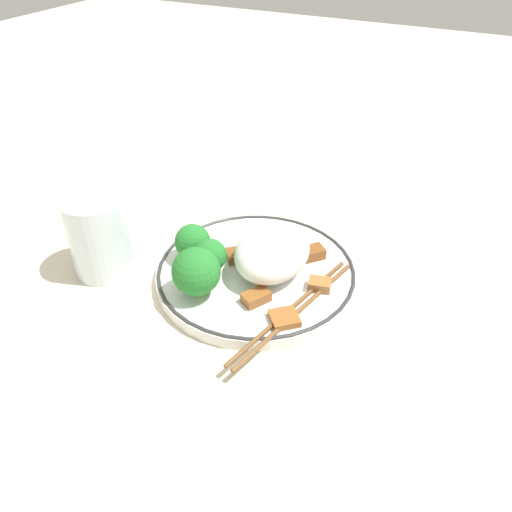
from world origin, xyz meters
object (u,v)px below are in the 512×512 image
plate (256,272)px  chopsticks (294,311)px  broccoli_back_left (193,242)px  broccoli_back_right (196,272)px  broccoli_back_center (210,256)px  drinking_glass (100,235)px

plate → chopsticks: (0.05, 0.07, 0.01)m
broccoli_back_left → broccoli_back_right: bearing=36.2°
broccoli_back_right → broccoli_back_center: bearing=-170.0°
chopsticks → plate: bearing=-125.2°
plate → broccoli_back_center: size_ratio=5.29×
plate → chopsticks: chopsticks is taller
broccoli_back_center → chopsticks: 0.12m
plate → chopsticks: size_ratio=1.16×
plate → broccoli_back_right: 0.09m
broccoli_back_left → drinking_glass: (0.05, -0.10, 0.01)m
broccoli_back_left → broccoli_back_center: 0.04m
broccoli_back_center → chopsticks: broccoli_back_center is taller
broccoli_back_left → drinking_glass: bearing=-63.6°
broccoli_back_left → chopsticks: bearing=77.4°
drinking_glass → broccoli_back_center: bearing=105.1°
plate → broccoli_back_right: (0.07, -0.04, 0.04)m
broccoli_back_left → broccoli_back_right: (0.06, 0.04, 0.01)m
plate → drinking_glass: 0.20m
broccoli_back_center → chopsticks: bearing=80.4°
chopsticks → broccoli_back_right: bearing=-79.1°
broccoli_back_left → plate: bearing=102.2°
chopsticks → drinking_glass: size_ratio=2.06×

